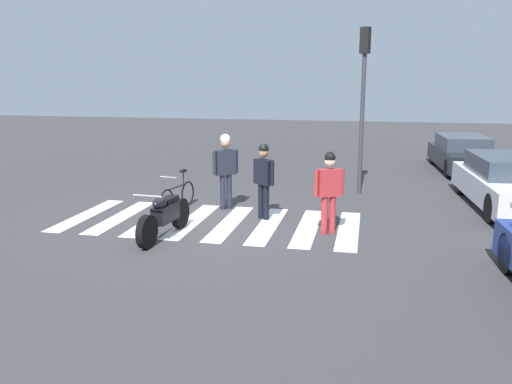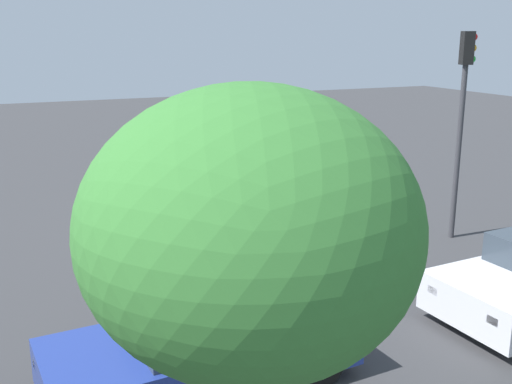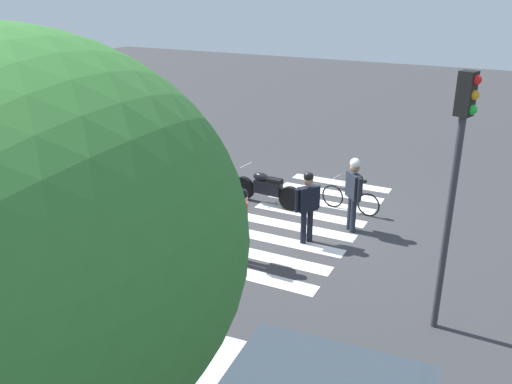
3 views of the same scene
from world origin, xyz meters
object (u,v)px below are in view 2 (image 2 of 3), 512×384
Objects in this scene: officer_on_foot at (281,187)px; traffic_light_pole at (463,104)px; officer_by_motorcycle at (288,171)px; pedestrian_bystander at (277,209)px; police_motorcycle at (184,201)px; leaning_bicycle at (256,191)px; car_blue_hatchback at (205,342)px.

officer_on_foot is 4.47m from traffic_light_pole.
traffic_light_pole is at bearing 128.40° from officer_by_motorcycle.
officer_on_foot is 1.02× the size of pedestrian_bystander.
pedestrian_bystander is (-0.99, 3.31, 0.55)m from police_motorcycle.
pedestrian_bystander is at bearing 71.87° from leaning_bicycle.
officer_by_motorcycle is at bearing -124.57° from car_blue_hatchback.
car_blue_hatchback is at bearing 25.56° from traffic_light_pole.
traffic_light_pole is (-7.24, -3.46, 2.45)m from car_blue_hatchback.
traffic_light_pole is (-3.36, 2.15, 2.03)m from officer_on_foot.
officer_on_foot is at bearing -119.04° from pedestrian_bystander.
pedestrian_bystander is at bearing 106.74° from police_motorcycle.
traffic_light_pole reaches higher than police_motorcycle.
pedestrian_bystander is (0.88, 1.58, -0.02)m from officer_on_foot.
officer_by_motorcycle is 0.46× the size of car_blue_hatchback.
leaning_bicycle is 0.37× the size of traffic_light_pole.
car_blue_hatchback reaches higher than leaning_bicycle.
officer_by_motorcycle is at bearing -121.22° from pedestrian_bystander.
police_motorcycle is 0.53× the size of car_blue_hatchback.
car_blue_hatchback is at bearing 55.35° from officer_on_foot.
traffic_light_pole is (-2.97, 4.42, 2.71)m from leaning_bicycle.
pedestrian_bystander is at bearing 60.96° from officer_on_foot.
car_blue_hatchback reaches higher than police_motorcycle.
leaning_bicycle is at bearing -118.40° from car_blue_hatchback.
officer_by_motorcycle is 4.61m from traffic_light_pole.
car_blue_hatchback is 0.90× the size of traffic_light_pole.
leaning_bicycle is 0.96× the size of pedestrian_bystander.
officer_by_motorcycle is (-0.38, 1.15, 0.76)m from leaning_bicycle.
officer_by_motorcycle is at bearing 108.22° from leaning_bicycle.
pedestrian_bystander reaches higher than leaning_bicycle.
pedestrian_bystander is at bearing 58.78° from officer_by_motorcycle.
car_blue_hatchback is at bearing 53.32° from pedestrian_bystander.
police_motorcycle is at bearing -73.26° from pedestrian_bystander.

